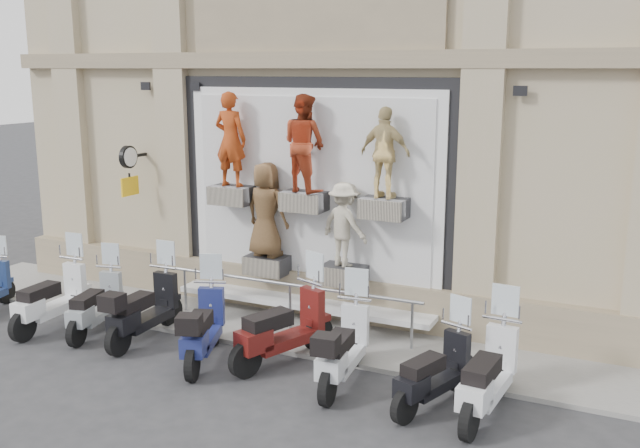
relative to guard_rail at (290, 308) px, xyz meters
The scene contains 14 objects.
ground 2.05m from the guard_rail, 90.00° to the right, with size 90.00×90.00×0.00m, color #313134.
sidewalk 0.44m from the guard_rail, 90.00° to the left, with size 16.00×2.20×0.08m, color gray.
building 7.46m from the guard_rail, 90.00° to the left, with size 14.00×8.60×12.00m, color tan, non-canonical shape.
shop_vitrine 2.09m from the guard_rail, 89.48° to the left, with size 5.60×0.92×4.30m.
guard_rail is the anchor object (origin of this frame).
clock_sign_bracket 4.57m from the guard_rail, behind, with size 0.10×0.80×1.02m.
scooter_b 4.40m from the guard_rail, 157.65° to the right, with size 0.60×2.04×1.66m, color silver, non-canonical shape.
scooter_c 3.51m from the guard_rail, 154.29° to the right, with size 0.55×1.88×1.53m, color gray, non-canonical shape.
scooter_d 2.58m from the guard_rail, 145.64° to the right, with size 0.60×2.05×1.66m, color black, non-canonical shape.
scooter_e 1.94m from the guard_rail, 110.29° to the right, with size 0.59×2.03×1.65m, color navy, non-canonical shape.
scooter_f 1.47m from the guard_rail, 66.93° to the right, with size 0.63×2.15×1.74m, color #51100D, non-canonical shape.
scooter_g 2.39m from the guard_rail, 42.62° to the right, with size 0.59×2.03×1.65m, color silver, non-canonical shape.
scooter_h 3.65m from the guard_rail, 28.60° to the right, with size 0.54×1.85×1.50m, color black, non-canonical shape.
scooter_i 4.29m from the guard_rail, 23.14° to the right, with size 0.61×2.09×1.70m, color silver, non-canonical shape.
Camera 1 is at (5.71, -8.86, 4.70)m, focal length 40.00 mm.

